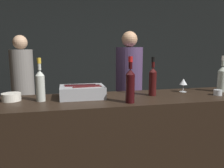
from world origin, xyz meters
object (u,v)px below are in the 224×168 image
Objects in this scene: white_wine_bottle at (222,78)px; person_in_hoodie at (23,84)px; wine_glass at (183,82)px; red_wine_bottle_tall at (130,84)px; person_blond_tee at (129,87)px; ice_bin_with_bottles at (82,91)px; bowl_white at (11,97)px; red_wine_bottle_black_foil at (153,80)px; rose_wine_bottle at (40,84)px; candle_votive at (218,92)px.

white_wine_bottle is 2.71m from person_in_hoodie.
red_wine_bottle_tall is at bearing -154.51° from wine_glass.
person_in_hoodie is 1.62m from person_blond_tee.
bowl_white is at bearing 178.89° from ice_bin_with_bottles.
red_wine_bottle_black_foil is at bearing -178.23° from white_wine_bottle.
person_blond_tee is (-0.66, 0.98, -0.24)m from white_wine_bottle.
ice_bin_with_bottles is 0.36m from rose_wine_bottle.
white_wine_bottle is (1.37, -0.02, 0.08)m from ice_bin_with_bottles.
white_wine_bottle reaches higher than ice_bin_with_bottles.
candle_votive is 0.89m from red_wine_bottle_tall.
red_wine_bottle_tall is (-0.28, -0.22, 0.01)m from red_wine_bottle_black_foil.
wine_glass is at bearing 124.95° from person_blond_tee.
bowl_white is 1.82m from candle_votive.
person_in_hoodie is (-1.41, 1.65, -0.26)m from red_wine_bottle_black_foil.
bowl_white is at bearing 179.11° from white_wine_bottle.
rose_wine_bottle is 0.73m from red_wine_bottle_tall.
candle_votive is 1.24m from person_blond_tee.
red_wine_bottle_black_foil is at bearing 37.91° from red_wine_bottle_tall.
person_blond_tee is at bearing 124.06° from white_wine_bottle.
candle_votive is at bearing -135.68° from white_wine_bottle.
bowl_white is 0.27m from rose_wine_bottle.
ice_bin_with_bottles is at bearing 176.22° from red_wine_bottle_black_foil.
ice_bin_with_bottles is 1.07× the size of white_wine_bottle.
wine_glass is 1.34m from rose_wine_bottle.
red_wine_bottle_tall is (0.94, -0.27, 0.12)m from bowl_white.
red_wine_bottle_black_foil is (-0.59, 0.12, 0.12)m from candle_votive.
candle_votive is (0.23, -0.21, -0.07)m from wine_glass.
ice_bin_with_bottles reaches higher than bowl_white.
candle_votive is 0.21× the size of rose_wine_bottle.
red_wine_bottle_black_foil is 0.36m from red_wine_bottle_tall.
wine_glass is at bearing 13.63° from red_wine_bottle_black_foil.
wine_glass reaches higher than ice_bin_with_bottles.
person_in_hoodie is at bearing 96.86° from bowl_white.
bowl_white is 2.06× the size of candle_votive.
red_wine_bottle_black_foil is at bearing 0.61° from rose_wine_bottle.
red_wine_bottle_black_foil is (-0.36, -0.09, 0.05)m from wine_glass.
wine_glass is 0.37× the size of white_wine_bottle.
bowl_white is 0.09× the size of person_blond_tee.
candle_votive is at bearing -7.55° from ice_bin_with_bottles.
person_in_hoodie reaches higher than red_wine_bottle_black_foil.
bowl_white is 1.22m from red_wine_bottle_black_foil.
person_blond_tee reaches higher than ice_bin_with_bottles.
red_wine_bottle_tall is at bearing -16.62° from rose_wine_bottle.
bowl_white is 1.62m from person_in_hoodie.
person_blond_tee is at bearing 53.49° from ice_bin_with_bottles.
person_blond_tee is at bearing 114.64° from candle_votive.
person_blond_tee is (1.49, -0.65, 0.01)m from person_in_hoodie.
red_wine_bottle_black_foil reaches higher than candle_votive.
person_in_hoodie is at bearing 142.87° from white_wine_bottle.
ice_bin_with_bottles is 5.17× the size of candle_votive.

